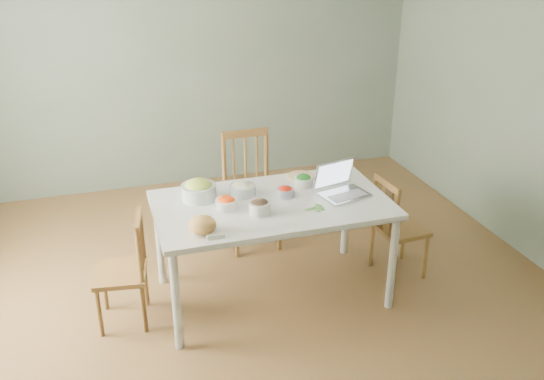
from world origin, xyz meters
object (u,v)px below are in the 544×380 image
object	(u,v)px
bowl_squash	(199,189)
laptop	(346,181)
chair_far	(252,192)
dining_table	(272,250)
bread_boule	(202,225)
chair_left	(120,271)
chair_right	(401,226)

from	to	relation	value
bowl_squash	laptop	world-z (taller)	laptop
chair_far	dining_table	bearing A→B (deg)	-95.60
dining_table	chair_far	xyz separation A→B (m)	(0.07, 0.83, 0.11)
bread_boule	bowl_squash	bearing A→B (deg)	81.81
bread_boule	laptop	world-z (taller)	laptop
bowl_squash	dining_table	bearing A→B (deg)	-23.78
chair_left	laptop	world-z (taller)	laptop
chair_right	bread_boule	distance (m)	1.78
bread_boule	bowl_squash	xyz separation A→B (m)	(0.08, 0.54, 0.02)
chair_far	laptop	bearing A→B (deg)	-61.82
chair_left	bread_boule	size ratio (longest dim) A/B	4.63
chair_far	laptop	xyz separation A→B (m)	(0.49, -0.89, 0.42)
chair_left	bowl_squash	size ratio (longest dim) A/B	3.29
dining_table	chair_right	xyz separation A→B (m)	(1.11, 0.00, 0.03)
chair_right	bread_boule	bearing A→B (deg)	96.63
dining_table	bowl_squash	size ratio (longest dim) A/B	6.63
laptop	chair_right	bearing A→B (deg)	-6.97
dining_table	chair_far	bearing A→B (deg)	85.13
chair_right	laptop	bearing A→B (deg)	92.20
chair_left	chair_right	xyz separation A→B (m)	(2.26, -0.00, 0.01)
bread_boule	laptop	xyz separation A→B (m)	(1.15, 0.26, 0.06)
chair_left	chair_far	bearing A→B (deg)	132.95
chair_far	chair_right	world-z (taller)	chair_far
chair_far	bowl_squash	world-z (taller)	chair_far
chair_far	bread_boule	xyz separation A→B (m)	(-0.66, -1.15, 0.36)
dining_table	bread_boule	distance (m)	0.81
dining_table	chair_far	size ratio (longest dim) A/B	1.67
bowl_squash	laptop	xyz separation A→B (m)	(1.07, -0.28, 0.05)
dining_table	bread_boule	bearing A→B (deg)	-151.58
dining_table	bread_boule	size ratio (longest dim) A/B	9.34
chair_far	bread_boule	bearing A→B (deg)	-120.43
bread_boule	bowl_squash	world-z (taller)	bowl_squash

